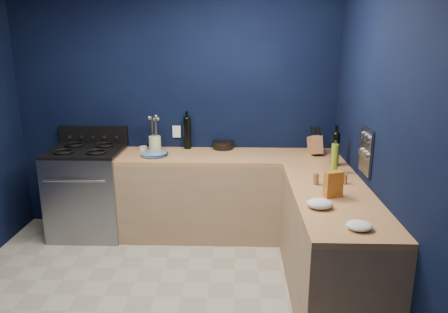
{
  "coord_description": "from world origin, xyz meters",
  "views": [
    {
      "loc": [
        0.67,
        -2.85,
        2.06
      ],
      "look_at": [
        0.55,
        1.0,
        1.0
      ],
      "focal_mm": 33.92,
      "sensor_mm": 36.0,
      "label": 1
    }
  ],
  "objects_px": {
    "crouton_bag": "(333,184)",
    "gas_range": "(89,193)",
    "plate_stack": "(154,154)",
    "knife_block": "(315,145)",
    "utensil_crock": "(155,144)"
  },
  "relations": [
    {
      "from": "crouton_bag",
      "to": "gas_range",
      "type": "bearing_deg",
      "value": 133.93
    },
    {
      "from": "plate_stack",
      "to": "knife_block",
      "type": "height_order",
      "value": "knife_block"
    },
    {
      "from": "gas_range",
      "to": "crouton_bag",
      "type": "height_order",
      "value": "crouton_bag"
    },
    {
      "from": "gas_range",
      "to": "utensil_crock",
      "type": "height_order",
      "value": "utensil_crock"
    },
    {
      "from": "gas_range",
      "to": "plate_stack",
      "type": "xyz_separation_m",
      "value": [
        0.74,
        -0.05,
        0.46
      ]
    },
    {
      "from": "gas_range",
      "to": "knife_block",
      "type": "relative_size",
      "value": 4.74
    },
    {
      "from": "plate_stack",
      "to": "utensil_crock",
      "type": "distance_m",
      "value": 0.22
    },
    {
      "from": "plate_stack",
      "to": "knife_block",
      "type": "bearing_deg",
      "value": 4.02
    },
    {
      "from": "gas_range",
      "to": "utensil_crock",
      "type": "relative_size",
      "value": 5.75
    },
    {
      "from": "gas_range",
      "to": "knife_block",
      "type": "xyz_separation_m",
      "value": [
        2.42,
        0.06,
        0.54
      ]
    },
    {
      "from": "utensil_crock",
      "to": "knife_block",
      "type": "distance_m",
      "value": 1.71
    },
    {
      "from": "knife_block",
      "to": "crouton_bag",
      "type": "relative_size",
      "value": 0.96
    },
    {
      "from": "knife_block",
      "to": "gas_range",
      "type": "bearing_deg",
      "value": 170.57
    },
    {
      "from": "utensil_crock",
      "to": "knife_block",
      "type": "xyz_separation_m",
      "value": [
        1.71,
        -0.09,
        0.02
      ]
    },
    {
      "from": "knife_block",
      "to": "utensil_crock",
      "type": "bearing_deg",
      "value": 165.88
    }
  ]
}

